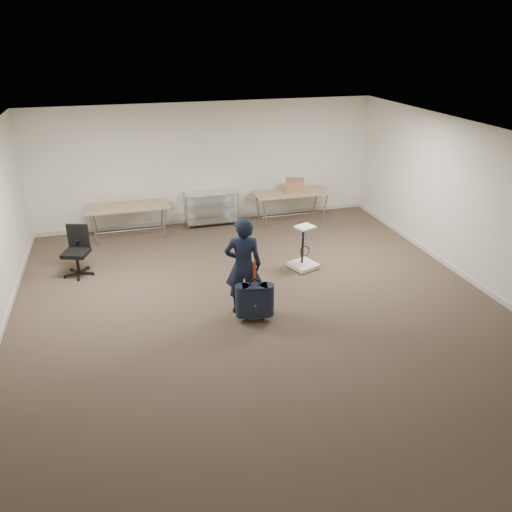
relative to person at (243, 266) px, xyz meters
name	(u,v)px	position (x,y,z in m)	size (l,w,h in m)	color
ground	(261,312)	(0.27, -0.11, -0.82)	(9.00, 9.00, 0.00)	#47392B
room_shell	(241,273)	(0.27, 1.27, -0.77)	(8.00, 9.00, 9.00)	white
folding_table_left	(128,208)	(-1.63, 3.84, -0.14)	(1.80, 0.75, 0.73)	#9E8B61
folding_table_right	(291,194)	(2.17, 3.84, -0.14)	(1.80, 0.75, 0.73)	#9E8B61
wire_shelf	(211,207)	(0.27, 4.09, -0.38)	(1.22, 0.47, 0.80)	silver
person	(243,266)	(0.00, 0.00, 0.00)	(0.60, 0.39, 1.64)	black
suitcase	(255,301)	(0.09, -0.35, -0.46)	(0.43, 0.30, 1.07)	black
office_chair	(78,260)	(-2.66, 2.18, -0.53)	(0.57, 0.58, 0.94)	black
equipment_cart	(304,257)	(1.53, 1.26, -0.59)	(0.61, 0.61, 0.87)	silver
cardboard_box	(295,186)	(2.23, 3.79, 0.07)	(0.42, 0.32, 0.32)	#9B7048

